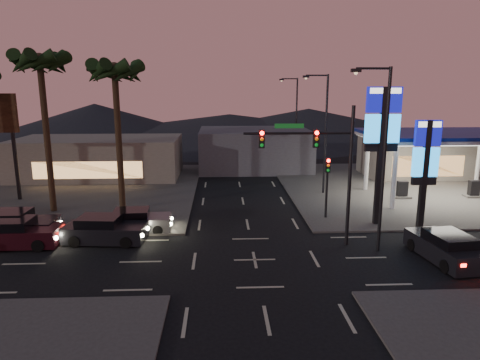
{
  "coord_description": "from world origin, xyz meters",
  "views": [
    {
      "loc": [
        -1.75,
        -21.19,
        8.96
      ],
      "look_at": [
        -0.5,
        6.19,
        3.0
      ],
      "focal_mm": 32.0,
      "sensor_mm": 36.0,
      "label": 1
    }
  ],
  "objects_px": {
    "car_lane_a_mid": "(15,234)",
    "suv_station": "(446,247)",
    "traffic_signal_mast": "(320,156)",
    "car_lane_a_front": "(104,230)",
    "pylon_sign_tall": "(382,129)",
    "car_lane_b_mid": "(13,226)",
    "pylon_sign_short": "(426,158)",
    "gas_station": "(443,137)",
    "car_lane_b_front": "(135,221)"
  },
  "relations": [
    {
      "from": "pylon_sign_tall",
      "to": "car_lane_a_front",
      "type": "height_order",
      "value": "pylon_sign_tall"
    },
    {
      "from": "car_lane_a_front",
      "to": "car_lane_a_mid",
      "type": "xyz_separation_m",
      "value": [
        -4.91,
        -0.46,
        0.02
      ]
    },
    {
      "from": "pylon_sign_short",
      "to": "traffic_signal_mast",
      "type": "relative_size",
      "value": 0.88
    },
    {
      "from": "gas_station",
      "to": "car_lane_a_mid",
      "type": "distance_m",
      "value": 31.31
    },
    {
      "from": "pylon_sign_tall",
      "to": "car_lane_a_mid",
      "type": "relative_size",
      "value": 1.79
    },
    {
      "from": "traffic_signal_mast",
      "to": "car_lane_b_front",
      "type": "bearing_deg",
      "value": 164.99
    },
    {
      "from": "pylon_sign_short",
      "to": "car_lane_a_front",
      "type": "height_order",
      "value": "pylon_sign_short"
    },
    {
      "from": "pylon_sign_tall",
      "to": "car_lane_a_mid",
      "type": "bearing_deg",
      "value": -172.58
    },
    {
      "from": "suv_station",
      "to": "car_lane_b_front",
      "type": "bearing_deg",
      "value": 162.35
    },
    {
      "from": "pylon_sign_short",
      "to": "traffic_signal_mast",
      "type": "xyz_separation_m",
      "value": [
        -7.24,
        -2.51,
        0.57
      ]
    },
    {
      "from": "gas_station",
      "to": "car_lane_a_front",
      "type": "xyz_separation_m",
      "value": [
        -24.65,
        -8.91,
        -4.35
      ]
    },
    {
      "from": "pylon_sign_short",
      "to": "traffic_signal_mast",
      "type": "bearing_deg",
      "value": -160.87
    },
    {
      "from": "gas_station",
      "to": "car_lane_a_mid",
      "type": "xyz_separation_m",
      "value": [
        -29.56,
        -9.37,
        -4.33
      ]
    },
    {
      "from": "pylon_sign_tall",
      "to": "car_lane_b_mid",
      "type": "distance_m",
      "value": 23.59
    },
    {
      "from": "traffic_signal_mast",
      "to": "car_lane_b_mid",
      "type": "relative_size",
      "value": 1.54
    },
    {
      "from": "gas_station",
      "to": "traffic_signal_mast",
      "type": "bearing_deg",
      "value": -140.72
    },
    {
      "from": "pylon_sign_tall",
      "to": "car_lane_a_front",
      "type": "xyz_separation_m",
      "value": [
        -17.15,
        -2.41,
        -5.67
      ]
    },
    {
      "from": "pylon_sign_tall",
      "to": "traffic_signal_mast",
      "type": "xyz_separation_m",
      "value": [
        -4.74,
        -3.51,
        -1.17
      ]
    },
    {
      "from": "pylon_sign_short",
      "to": "car_lane_a_front",
      "type": "bearing_deg",
      "value": -175.89
    },
    {
      "from": "gas_station",
      "to": "car_lane_a_mid",
      "type": "bearing_deg",
      "value": -162.41
    },
    {
      "from": "gas_station",
      "to": "car_lane_b_mid",
      "type": "height_order",
      "value": "gas_station"
    },
    {
      "from": "car_lane_a_front",
      "to": "car_lane_a_mid",
      "type": "bearing_deg",
      "value": -174.65
    },
    {
      "from": "pylon_sign_short",
      "to": "car_lane_b_front",
      "type": "relative_size",
      "value": 1.55
    },
    {
      "from": "traffic_signal_mast",
      "to": "car_lane_a_mid",
      "type": "distance_m",
      "value": 17.89
    },
    {
      "from": "car_lane_a_front",
      "to": "car_lane_b_mid",
      "type": "relative_size",
      "value": 0.95
    },
    {
      "from": "pylon_sign_tall",
      "to": "car_lane_a_front",
      "type": "relative_size",
      "value": 1.82
    },
    {
      "from": "traffic_signal_mast",
      "to": "car_lane_a_front",
      "type": "relative_size",
      "value": 1.62
    },
    {
      "from": "car_lane_a_mid",
      "to": "gas_station",
      "type": "bearing_deg",
      "value": 17.59
    },
    {
      "from": "car_lane_b_mid",
      "to": "car_lane_b_front",
      "type": "bearing_deg",
      "value": 6.95
    },
    {
      "from": "car_lane_b_front",
      "to": "traffic_signal_mast",
      "type": "bearing_deg",
      "value": -15.01
    },
    {
      "from": "gas_station",
      "to": "traffic_signal_mast",
      "type": "xyz_separation_m",
      "value": [
        -12.24,
        -10.01,
        0.15
      ]
    },
    {
      "from": "car_lane_a_front",
      "to": "suv_station",
      "type": "relative_size",
      "value": 1.01
    },
    {
      "from": "car_lane_a_mid",
      "to": "car_lane_b_mid",
      "type": "relative_size",
      "value": 0.97
    },
    {
      "from": "pylon_sign_short",
      "to": "car_lane_b_front",
      "type": "bearing_deg",
      "value": 178.68
    },
    {
      "from": "pylon_sign_tall",
      "to": "suv_station",
      "type": "bearing_deg",
      "value": -75.99
    },
    {
      "from": "suv_station",
      "to": "traffic_signal_mast",
      "type": "bearing_deg",
      "value": 157.91
    },
    {
      "from": "pylon_sign_tall",
      "to": "car_lane_b_front",
      "type": "bearing_deg",
      "value": -177.88
    },
    {
      "from": "car_lane_b_mid",
      "to": "suv_station",
      "type": "distance_m",
      "value": 24.8
    },
    {
      "from": "car_lane_a_mid",
      "to": "suv_station",
      "type": "xyz_separation_m",
      "value": [
        23.57,
        -3.18,
        -0.02
      ]
    },
    {
      "from": "pylon_sign_tall",
      "to": "pylon_sign_short",
      "type": "xyz_separation_m",
      "value": [
        2.5,
        -1.0,
        -1.74
      ]
    },
    {
      "from": "car_lane_a_front",
      "to": "car_lane_b_mid",
      "type": "xyz_separation_m",
      "value": [
        -5.72,
        0.96,
        0.06
      ]
    },
    {
      "from": "pylon_sign_tall",
      "to": "traffic_signal_mast",
      "type": "bearing_deg",
      "value": -143.48
    },
    {
      "from": "pylon_sign_short",
      "to": "car_lane_b_mid",
      "type": "relative_size",
      "value": 1.34
    },
    {
      "from": "traffic_signal_mast",
      "to": "car_lane_b_mid",
      "type": "xyz_separation_m",
      "value": [
        -18.12,
        2.05,
        -4.44
      ]
    },
    {
      "from": "gas_station",
      "to": "suv_station",
      "type": "relative_size",
      "value": 2.48
    },
    {
      "from": "gas_station",
      "to": "pylon_sign_short",
      "type": "height_order",
      "value": "pylon_sign_short"
    },
    {
      "from": "car_lane_a_front",
      "to": "car_lane_b_mid",
      "type": "distance_m",
      "value": 5.8
    },
    {
      "from": "pylon_sign_short",
      "to": "car_lane_a_front",
      "type": "xyz_separation_m",
      "value": [
        -19.65,
        -1.41,
        -3.93
      ]
    },
    {
      "from": "car_lane_b_mid",
      "to": "car_lane_a_front",
      "type": "bearing_deg",
      "value": -9.5
    },
    {
      "from": "gas_station",
      "to": "car_lane_b_front",
      "type": "height_order",
      "value": "gas_station"
    }
  ]
}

